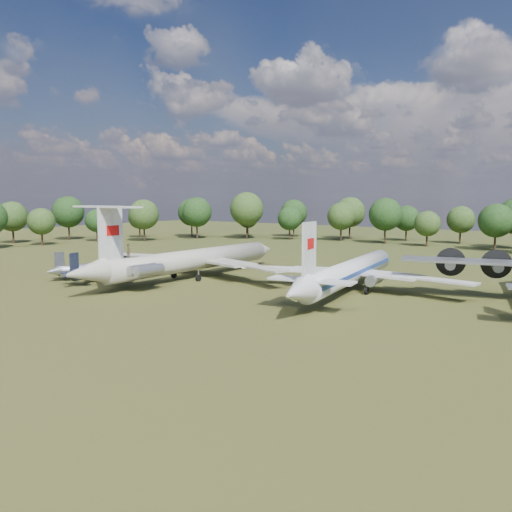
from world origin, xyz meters
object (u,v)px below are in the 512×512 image
Objects in this scene: il62_airliner at (194,264)px; person_on_il62 at (128,250)px; small_prop_west at (98,273)px; tu104_jet at (350,276)px; small_prop_northwest at (88,270)px.

person_on_il62 is at bearing -90.00° from il62_airliner.
tu104_jet is at bearing 6.53° from small_prop_west.
small_prop_west is at bearing -133.22° from il62_airliner.
tu104_jet is 31.26m from person_on_il62.
person_on_il62 is (-25.96, -17.08, 3.45)m from tu104_jet.
tu104_jet is 22.58× the size of person_on_il62.
tu104_jet is 42.80m from small_prop_northwest.
person_on_il62 is (14.70, -3.72, 4.50)m from small_prop_northwest.
tu104_jet is 2.81× the size of small_prop_northwest.
small_prop_west is 4.72m from small_prop_northwest.
small_prop_west is at bearing -14.18° from person_on_il62.
small_prop_west is at bearing -14.70° from small_prop_northwest.
small_prop_northwest is 15.81m from person_on_il62.
small_prop_northwest is 8.04× the size of person_on_il62.
il62_airliner is 2.79× the size of small_prop_west.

